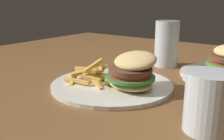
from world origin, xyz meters
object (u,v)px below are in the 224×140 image
Objects in this scene: meal_plate_near at (120,78)px; juice_glass at (210,104)px; beer_glass at (167,44)px; spoon at (190,81)px.

juice_glass reaches higher than meal_plate_near.
meal_plate_near is at bearing 160.03° from juice_glass.
beer_glass is 0.46m from juice_glass.
juice_glass is 1.16× the size of spoon.
juice_glass is at bearing -55.74° from beer_glass.
spoon is (0.14, -0.14, -0.07)m from beer_glass.
juice_glass is (0.25, -0.09, 0.02)m from meal_plate_near.
juice_glass is (0.26, -0.38, -0.02)m from beer_glass.
meal_plate_near reaches higher than spoon.
beer_glass is at bearing 91.70° from meal_plate_near.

